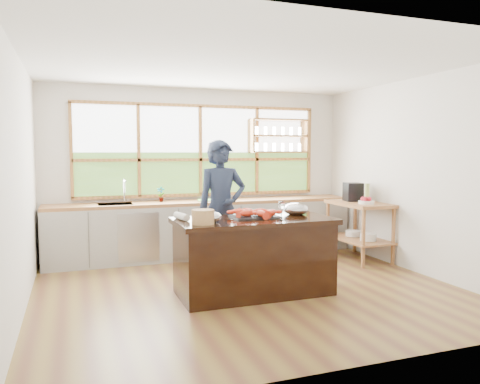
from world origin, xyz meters
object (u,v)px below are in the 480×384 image
island (254,256)px  cook (222,209)px  espresso_machine (353,192)px  wicker_basket (203,217)px

island → cook: (-0.14, 0.81, 0.46)m
cook → espresso_machine: (2.33, 0.47, 0.13)m
island → wicker_basket: 0.88m
island → wicker_basket: wicker_basket is taller
espresso_machine → wicker_basket: size_ratio=1.18×
cook → espresso_machine: size_ratio=6.31×
island → cook: 0.95m
espresso_machine → wicker_basket: espresso_machine is taller
island → cook: cook is taller
espresso_machine → wicker_basket: 3.24m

